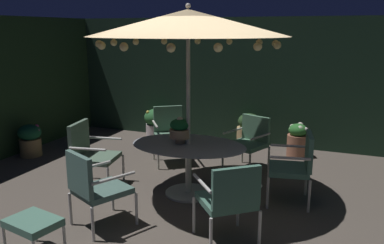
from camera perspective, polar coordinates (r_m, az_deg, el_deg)
The scene contains 16 objects.
ground_plane at distance 5.56m, azimuth 0.41°, elevation -11.97°, with size 8.64×7.19×0.02m, color #554B42.
hedge_backdrop_rear at distance 8.41m, azimuth 9.01°, elevation 5.71°, with size 8.64×0.30×2.58m, color #1A2E21.
patio_dining_table at distance 5.74m, azimuth -0.52°, elevation -4.74°, with size 1.67×1.19×0.75m.
patio_umbrella at distance 5.47m, azimuth -0.56°, elevation 13.86°, with size 2.71×2.71×2.67m.
centerpiece_planter at distance 5.68m, azimuth -1.73°, elevation -0.99°, with size 0.30×0.30×0.38m.
patio_chair_north at distance 4.93m, azimuth -13.73°, elevation -8.70°, with size 0.78×0.80×0.96m.
patio_chair_northeast at distance 4.43m, azimuth 5.35°, elevation -10.54°, with size 0.83×0.83×0.96m.
patio_chair_east at distance 5.64m, azimuth 14.63°, elevation -5.62°, with size 0.66×0.69×0.99m.
patio_chair_southeast at distance 6.87m, azimuth 8.20°, elevation -2.44°, with size 0.76×0.75×0.90m.
patio_chair_south at distance 7.15m, azimuth -3.20°, elevation -1.16°, with size 0.79×0.79×0.99m.
patio_chair_southwest at distance 6.22m, azimuth -14.26°, elevation -3.96°, with size 0.71×0.73×0.99m.
ottoman_footrest at distance 4.62m, azimuth -21.64°, elevation -13.32°, with size 0.60×0.50×0.42m.
potted_plant_right_near at distance 8.29m, azimuth 8.09°, elevation -1.12°, with size 0.50×0.50×0.67m.
potted_plant_left_far at distance 7.76m, azimuth 14.74°, elevation -2.48°, with size 0.38×0.38×0.63m.
potted_plant_back_left at distance 8.93m, azimuth -5.05°, elevation 0.01°, with size 0.54×0.54×0.63m.
potted_plant_back_center at distance 8.13m, azimuth -22.02°, elevation -2.33°, with size 0.43×0.43×0.60m.
Camera 1 is at (1.82, -4.69, 2.34)m, focal length 37.55 mm.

